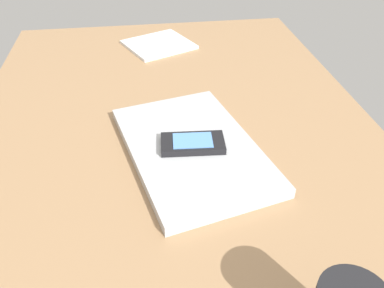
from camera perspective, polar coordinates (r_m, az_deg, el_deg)
desk_surface at (r=76.60cm, az=-2.39°, el=0.61°), size 120.00×80.00×3.00cm
laptop_closed at (r=70.20cm, az=0.00°, el=-0.68°), size 37.16×28.33×1.92cm
cell_phone_on_laptop at (r=68.85cm, az=0.10°, el=0.11°), size 6.60×11.43×1.32cm
notepad at (r=113.05cm, az=-4.83°, el=14.10°), size 20.62×21.30×0.80cm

